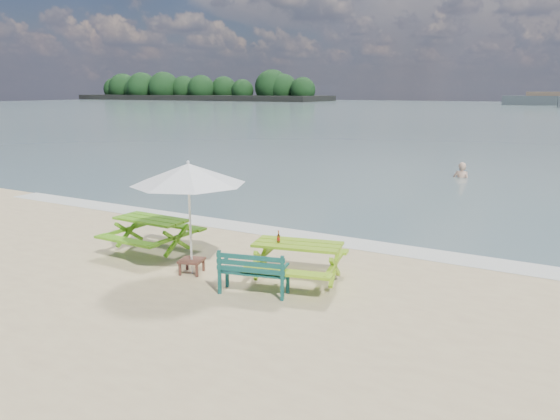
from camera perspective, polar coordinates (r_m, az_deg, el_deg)
The scene contains 10 objects.
sea at distance 92.26m, azimuth 26.59°, elevation 9.01°, with size 300.00×300.00×0.00m, color slate.
foam_strip at distance 13.48m, azimuth 3.08°, elevation -2.80°, with size 22.00×0.90×0.01m, color silver.
island_headland at distance 187.17m, azimuth -8.54°, elevation 12.30°, with size 90.00×22.00×7.60m.
picnic_table_left at distance 12.44m, azimuth -13.21°, elevation -2.66°, with size 1.68×1.86×0.79m.
picnic_table_right at distance 10.26m, azimuth 1.85°, elevation -5.62°, with size 1.98×2.11×0.77m.
park_bench at distance 9.78m, azimuth -2.75°, elevation -7.39°, with size 1.31×0.70×0.77m.
side_table at distance 10.96m, azimuth -9.20°, elevation -5.79°, with size 0.55×0.55×0.29m.
patio_umbrella at distance 10.54m, azimuth -9.55°, elevation 3.74°, with size 2.74×2.74×2.19m.
beer_bottle at distance 10.15m, azimuth -0.16°, elevation -3.01°, with size 0.06×0.06×0.23m.
swimmer at distance 23.81m, azimuth 18.37°, elevation 2.61°, with size 0.68×0.47×1.81m.
Camera 1 is at (5.84, -7.01, 3.57)m, focal length 35.00 mm.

